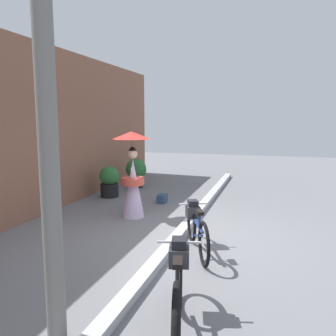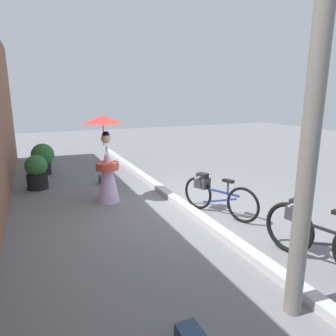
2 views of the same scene
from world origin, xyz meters
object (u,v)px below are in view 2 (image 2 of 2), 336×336
object	(u,v)px
bicycle_near_officer	(215,194)
person_with_parasol	(106,159)
backpack_on_pavement	(104,179)
potted_plant_small	(43,157)
bicycle_far_side	(319,235)
utility_pole	(316,83)
potted_plant_by_door	(37,171)

from	to	relation	value
bicycle_near_officer	person_with_parasol	world-z (taller)	person_with_parasol
bicycle_near_officer	backpack_on_pavement	xyz separation A→B (m)	(2.98, 1.54, -0.30)
potted_plant_small	backpack_on_pavement	distance (m)	2.21
bicycle_near_officer	backpack_on_pavement	bearing A→B (deg)	27.40
bicycle_far_side	person_with_parasol	world-z (taller)	person_with_parasol
bicycle_near_officer	person_with_parasol	size ratio (longest dim) A/B	0.84
person_with_parasol	backpack_on_pavement	distance (m)	1.67
person_with_parasol	backpack_on_pavement	bearing A→B (deg)	-8.56
bicycle_far_side	utility_pole	world-z (taller)	utility_pole
potted_plant_by_door	potted_plant_small	distance (m)	1.47
potted_plant_small	backpack_on_pavement	world-z (taller)	potted_plant_small
bicycle_far_side	backpack_on_pavement	distance (m)	5.47
backpack_on_pavement	bicycle_far_side	bearing A→B (deg)	-160.38
potted_plant_by_door	potted_plant_small	xyz separation A→B (m)	(1.45, -0.21, 0.07)
potted_plant_by_door	bicycle_far_side	bearing A→B (deg)	-147.41
person_with_parasol	utility_pole	bearing A→B (deg)	-166.71
bicycle_far_side	potted_plant_small	xyz separation A→B (m)	(6.82, 3.22, 0.07)
potted_plant_small	backpack_on_pavement	xyz separation A→B (m)	(-1.68, -1.39, -0.41)
bicycle_near_officer	backpack_on_pavement	size ratio (longest dim) A/B	4.81
person_with_parasol	utility_pole	world-z (taller)	utility_pole
person_with_parasol	potted_plant_small	distance (m)	3.34
potted_plant_by_door	utility_pole	distance (m)	6.72
utility_pole	person_with_parasol	bearing A→B (deg)	13.29
person_with_parasol	potted_plant_by_door	bearing A→B (deg)	40.02
bicycle_near_officer	potted_plant_small	world-z (taller)	potted_plant_small
bicycle_far_side	potted_plant_small	world-z (taller)	potted_plant_small
utility_pole	bicycle_near_officer	bearing A→B (deg)	-14.99
backpack_on_pavement	potted_plant_by_door	bearing A→B (deg)	81.98
bicycle_near_officer	person_with_parasol	distance (m)	2.41
bicycle_near_officer	bicycle_far_side	size ratio (longest dim) A/B	0.91
bicycle_near_officer	potted_plant_small	distance (m)	5.50
person_with_parasol	bicycle_near_officer	bearing A→B (deg)	-131.48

